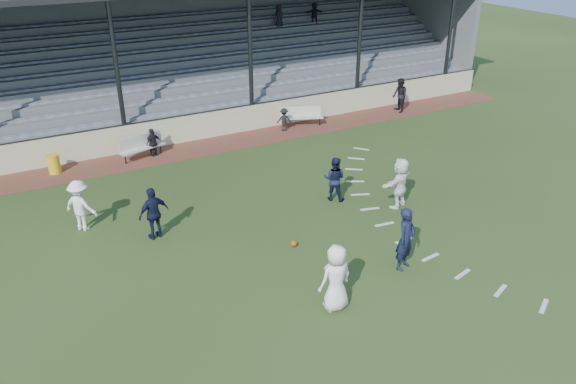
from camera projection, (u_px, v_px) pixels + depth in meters
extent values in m
plane|color=#293D19|center=(328.00, 265.00, 16.55)|extent=(90.00, 90.00, 0.00)
cube|color=brown|center=(202.00, 147.00, 24.82)|extent=(34.00, 2.00, 0.02)
cube|color=beige|center=(193.00, 128.00, 25.38)|extent=(34.00, 0.18, 1.20)
cube|color=beige|center=(143.00, 149.00, 23.53)|extent=(2.03, 0.96, 0.06)
cube|color=beige|center=(141.00, 141.00, 23.59)|extent=(1.93, 0.64, 0.54)
cylinder|color=#282B2F|center=(125.00, 159.00, 23.09)|extent=(0.06, 0.06, 0.40)
cylinder|color=#282B2F|center=(160.00, 148.00, 24.17)|extent=(0.06, 0.06, 0.40)
cube|color=beige|center=(302.00, 118.00, 27.10)|extent=(2.00, 1.14, 0.06)
cube|color=beige|center=(300.00, 111.00, 27.16)|extent=(1.87, 0.82, 0.54)
cylinder|color=#282B2F|center=(285.00, 123.00, 27.12)|extent=(0.06, 0.06, 0.40)
cylinder|color=#282B2F|center=(320.00, 122.00, 27.28)|extent=(0.06, 0.06, 0.40)
cylinder|color=yellow|center=(54.00, 164.00, 22.21)|extent=(0.48, 0.48, 0.76)
sphere|color=#C83F0B|center=(294.00, 244.00, 17.42)|extent=(0.20, 0.20, 0.20)
imported|color=white|center=(336.00, 278.00, 14.34)|extent=(0.94, 0.64, 1.87)
imported|color=#121734|center=(406.00, 239.00, 16.00)|extent=(0.83, 0.70, 1.93)
imported|color=#121734|center=(334.00, 179.00, 19.98)|extent=(1.00, 0.99, 1.63)
imported|color=white|center=(80.00, 206.00, 18.04)|extent=(1.24, 1.26, 1.73)
imported|color=#121734|center=(154.00, 213.00, 17.56)|extent=(1.10, 0.66, 1.75)
imported|color=white|center=(400.00, 183.00, 19.48)|extent=(1.76, 1.13, 1.81)
imported|color=black|center=(400.00, 95.00, 28.88)|extent=(0.82, 0.97, 1.75)
imported|color=black|center=(152.00, 142.00, 23.77)|extent=(0.51, 0.43, 1.19)
imported|color=black|center=(154.00, 143.00, 23.68)|extent=(0.74, 0.47, 1.17)
imported|color=black|center=(284.00, 120.00, 26.48)|extent=(0.80, 0.59, 1.10)
cube|color=slate|center=(189.00, 124.00, 25.82)|extent=(34.00, 0.80, 1.20)
cube|color=slate|center=(187.00, 110.00, 25.61)|extent=(33.00, 0.28, 0.10)
cube|color=slate|center=(183.00, 115.00, 26.36)|extent=(34.00, 0.80, 1.60)
cube|color=slate|center=(181.00, 97.00, 26.06)|extent=(33.00, 0.28, 0.10)
cube|color=slate|center=(177.00, 106.00, 26.90)|extent=(34.00, 0.80, 2.00)
cube|color=slate|center=(175.00, 84.00, 26.51)|extent=(33.00, 0.28, 0.10)
cube|color=slate|center=(172.00, 98.00, 27.44)|extent=(34.00, 0.80, 2.40)
cube|color=slate|center=(169.00, 72.00, 26.96)|extent=(33.00, 0.28, 0.10)
cube|color=slate|center=(166.00, 90.00, 27.98)|extent=(34.00, 0.80, 2.80)
cube|color=slate|center=(163.00, 60.00, 27.42)|extent=(33.00, 0.28, 0.10)
cube|color=slate|center=(161.00, 82.00, 28.52)|extent=(34.00, 0.80, 3.20)
cube|color=slate|center=(157.00, 49.00, 27.87)|extent=(33.00, 0.28, 0.10)
cube|color=slate|center=(156.00, 75.00, 29.07)|extent=(34.00, 0.80, 3.60)
cube|color=slate|center=(152.00, 38.00, 28.32)|extent=(33.00, 0.28, 0.10)
cube|color=slate|center=(151.00, 68.00, 29.61)|extent=(34.00, 0.80, 4.00)
cube|color=slate|center=(146.00, 27.00, 28.77)|extent=(33.00, 0.28, 0.10)
cube|color=slate|center=(147.00, 61.00, 30.15)|extent=(34.00, 0.80, 4.40)
cube|color=slate|center=(141.00, 17.00, 29.23)|extent=(33.00, 0.28, 0.10)
cube|color=slate|center=(142.00, 40.00, 30.18)|extent=(34.00, 0.40, 6.40)
cube|color=slate|center=(428.00, 24.00, 34.51)|extent=(0.30, 7.80, 6.40)
cylinder|color=#282B2F|center=(118.00, 78.00, 23.01)|extent=(0.20, 0.20, 6.50)
cylinder|color=#282B2F|center=(251.00, 61.00, 25.56)|extent=(0.20, 0.20, 6.50)
cylinder|color=#282B2F|center=(359.00, 48.00, 28.11)|extent=(0.20, 0.20, 6.50)
cylinder|color=#282B2F|center=(450.00, 37.00, 30.67)|extent=(0.20, 0.20, 6.50)
cylinder|color=#282B2F|center=(192.00, 114.00, 25.10)|extent=(34.00, 0.05, 0.05)
imported|color=black|center=(279.00, 16.00, 31.10)|extent=(0.64, 0.47, 1.21)
imported|color=black|center=(314.00, 13.00, 32.08)|extent=(1.14, 0.58, 1.17)
cube|color=silver|center=(362.00, 149.00, 24.67)|extent=(0.54, 0.61, 0.01)
cube|color=silver|center=(356.00, 158.00, 23.70)|extent=(0.59, 0.56, 0.01)
cube|color=silver|center=(354.00, 169.00, 22.70)|extent=(0.64, 0.51, 0.01)
cube|color=silver|center=(355.00, 181.00, 21.68)|extent=(0.67, 0.44, 0.01)
cube|color=silver|center=(360.00, 195.00, 20.66)|extent=(0.70, 0.37, 0.01)
cube|color=silver|center=(370.00, 209.00, 19.66)|extent=(0.71, 0.29, 0.01)
cube|color=silver|center=(384.00, 224.00, 18.69)|extent=(0.71, 0.21, 0.01)
cube|color=silver|center=(405.00, 240.00, 17.76)|extent=(0.70, 0.12, 0.01)
cube|color=silver|center=(430.00, 257.00, 16.89)|extent=(0.71, 0.21, 0.01)
cube|color=silver|center=(463.00, 274.00, 16.10)|extent=(0.71, 0.29, 0.01)
cube|color=silver|center=(500.00, 291.00, 15.40)|extent=(0.70, 0.37, 0.01)
cube|color=silver|center=(544.00, 306.00, 14.79)|extent=(0.67, 0.44, 0.01)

